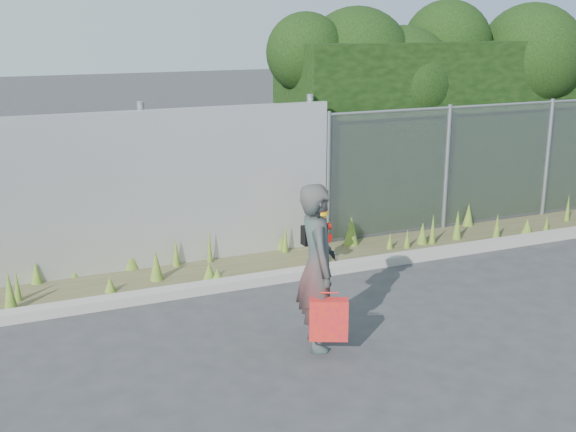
% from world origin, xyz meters
% --- Properties ---
extents(ground, '(80.00, 80.00, 0.00)m').
position_xyz_m(ground, '(0.00, 0.00, 0.00)').
color(ground, '#313133').
rests_on(ground, ground).
extents(curb, '(16.00, 0.22, 0.12)m').
position_xyz_m(curb, '(0.00, 1.80, 0.06)').
color(curb, gray).
rests_on(curb, ground).
extents(weed_strip, '(16.00, 1.35, 0.53)m').
position_xyz_m(weed_strip, '(-0.40, 2.50, 0.12)').
color(weed_strip, '#484329').
rests_on(weed_strip, ground).
extents(corrugated_fence, '(8.50, 0.21, 2.30)m').
position_xyz_m(corrugated_fence, '(-3.25, 3.01, 1.10)').
color(corrugated_fence, '#BBBDC3').
rests_on(corrugated_fence, ground).
extents(chainlink_fence, '(6.50, 0.07, 2.05)m').
position_xyz_m(chainlink_fence, '(4.25, 3.00, 1.03)').
color(chainlink_fence, gray).
rests_on(chainlink_fence, ground).
extents(hedge, '(7.65, 2.18, 3.69)m').
position_xyz_m(hedge, '(4.27, 4.02, 2.04)').
color(hedge, black).
rests_on(hedge, ground).
extents(fire_hydrant, '(0.34, 0.30, 1.02)m').
position_xyz_m(fire_hydrant, '(0.50, 2.12, 0.49)').
color(fire_hydrant, yellow).
rests_on(fire_hydrant, ground).
extents(woman, '(0.58, 0.73, 1.77)m').
position_xyz_m(woman, '(-0.64, -0.16, 0.88)').
color(woman, '#0E5B54').
rests_on(woman, ground).
extents(red_tote_bag, '(0.39, 0.14, 0.51)m').
position_xyz_m(red_tote_bag, '(-0.65, -0.45, 0.41)').
color(red_tote_bag, red).
extents(black_shoulder_bag, '(0.27, 0.11, 0.20)m').
position_xyz_m(black_shoulder_bag, '(-0.60, 0.01, 1.19)').
color(black_shoulder_bag, black).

